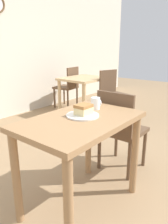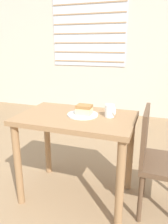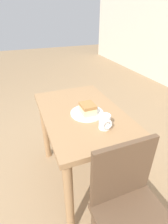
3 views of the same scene
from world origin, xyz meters
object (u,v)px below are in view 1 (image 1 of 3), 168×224
Objects in this scene: chair_far_corner at (112,92)px; cake_slice at (84,109)px; dining_table_near at (81,136)px; chair_far_opposite at (68,85)px; chair_near_window at (120,128)px; dining_table_far at (84,84)px; coffee_mug at (96,103)px; plate at (83,115)px.

chair_far_corner is 2.38m from cake_slice.
chair_far_opposite is at bearing 44.52° from dining_table_near.
dining_table_near is 0.20m from cake_slice.
dining_table_near is at bearing -138.31° from chair_far_corner.
dining_table_near is 0.69m from chair_near_window.
dining_table_near is at bearing -141.72° from dining_table_far.
chair_far_corner is at bearing 82.01° from chair_far_opposite.
dining_table_far is at bearing 41.18° from coffee_mug.
dining_table_far is 6.72× the size of cake_slice.
coffee_mug is at bearing 87.06° from chair_near_window.
plate is (0.05, 0.02, 0.14)m from dining_table_near.
chair_far_opposite is 3.42× the size of plate.
cake_slice is 0.21m from coffee_mug.
dining_table_near reaches higher than dining_table_far.
dining_table_far is 2.36m from coffee_mug.
cake_slice is at bearing -141.28° from dining_table_far.
chair_far_corner is (0.14, -0.55, -0.11)m from dining_table_far.
plate is (-2.14, -2.13, 0.29)m from chair_far_opposite.
chair_near_window reaches higher than cake_slice.
cake_slice is (-1.97, -1.58, 0.23)m from dining_table_far.
chair_far_opposite is (2.18, 2.15, -0.15)m from dining_table_near.
chair_near_window is at bearing 3.23° from dining_table_near.
chair_far_corner is at bearing 26.03° from cake_slice.
chair_far_corner is 2.18m from coffee_mug.
chair_near_window is 7.04× the size of cake_slice.
chair_far_corner is at bearing 25.88° from dining_table_near.
chair_near_window is 1.00× the size of chair_far_opposite.
coffee_mug is at bearing 9.88° from cake_slice.
chair_near_window is at bearing 46.81° from chair_far_opposite.
plate reaches higher than dining_table_far.
dining_table_far is at bearing 66.80° from chair_far_opposite.
plate reaches higher than dining_table_near.
chair_far_opposite is 3.02m from cake_slice.
chair_near_window is 1.00× the size of chair_far_corner.
chair_far_corner is (1.51, 1.02, 0.00)m from chair_near_window.
chair_far_corner is 7.04× the size of cake_slice.
dining_table_near is 3.07m from chair_far_opposite.
dining_table_near is 9.37× the size of coffee_mug.
cake_slice is (-2.12, -2.13, 0.34)m from chair_far_opposite.
chair_far_opposite is at bearing 44.85° from plate.
plate is at bearing 25.40° from dining_table_near.
plate is 0.23m from coffee_mug.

